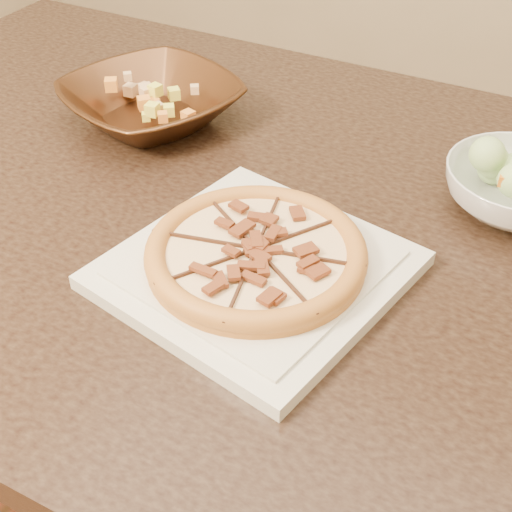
# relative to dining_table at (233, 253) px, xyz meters

# --- Properties ---
(dining_table) EXTENTS (1.51, 1.02, 0.75)m
(dining_table) POSITION_rel_dining_table_xyz_m (0.00, 0.00, 0.00)
(dining_table) COLOR #37281B
(dining_table) RESTS_ON floor
(plate) EXTENTS (0.36, 0.36, 0.02)m
(plate) POSITION_rel_dining_table_xyz_m (0.10, -0.13, 0.11)
(plate) COLOR beige
(plate) RESTS_ON dining_table
(pizza) EXTENTS (0.25, 0.25, 0.03)m
(pizza) POSITION_rel_dining_table_xyz_m (0.10, -0.13, 0.13)
(pizza) COLOR #B16F3A
(pizza) RESTS_ON plate
(bronze_bowl) EXTENTS (0.34, 0.34, 0.06)m
(bronze_bowl) POSITION_rel_dining_table_xyz_m (-0.20, 0.14, 0.13)
(bronze_bowl) COLOR #53321C
(bronze_bowl) RESTS_ON dining_table
(mixed_dish) EXTENTS (0.11, 0.12, 0.03)m
(mixed_dish) POSITION_rel_dining_table_xyz_m (-0.21, 0.14, 0.17)
(mixed_dish) COLOR tan
(mixed_dish) RESTS_ON bronze_bowl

